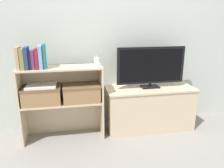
{
  "coord_description": "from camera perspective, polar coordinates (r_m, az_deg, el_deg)",
  "views": [
    {
      "loc": [
        -0.45,
        -2.23,
        1.33
      ],
      "look_at": [
        0.0,
        0.16,
        0.62
      ],
      "focal_mm": 35.0,
      "sensor_mm": 36.0,
      "label": 1
    }
  ],
  "objects": [
    {
      "name": "book_skyblue",
      "position": [
        2.38,
        -18.04,
        6.73
      ],
      "size": [
        0.04,
        0.16,
        0.24
      ],
      "color": "#709ECC",
      "rests_on": "bookshelf_upper_tier"
    },
    {
      "name": "tv",
      "position": [
        2.67,
        10.14,
        4.62
      ],
      "size": [
        0.84,
        0.14,
        0.5
      ],
      "color": "black",
      "rests_on": "tv_stand"
    },
    {
      "name": "storage_basket_left",
      "position": [
        2.52,
        -17.83,
        -2.53
      ],
      "size": [
        0.41,
        0.28,
        0.19
      ],
      "color": "#937047",
      "rests_on": "bookshelf_lower_tier"
    },
    {
      "name": "wall_back",
      "position": [
        2.74,
        -1.27,
        13.61
      ],
      "size": [
        10.0,
        0.05,
        2.4
      ],
      "color": "#B2BCB2",
      "rests_on": "ground_plane"
    },
    {
      "name": "book_navy",
      "position": [
        2.4,
        -21.35,
        6.33
      ],
      "size": [
        0.04,
        0.16,
        0.23
      ],
      "color": "navy",
      "rests_on": "bookshelf_upper_tier"
    },
    {
      "name": "book_tan",
      "position": [
        2.42,
        -23.26,
        6.24
      ],
      "size": [
        0.03,
        0.16,
        0.23
      ],
      "color": "tan",
      "rests_on": "bookshelf_upper_tier"
    },
    {
      "name": "book_teal",
      "position": [
        2.38,
        -17.25,
        6.93
      ],
      "size": [
        0.02,
        0.13,
        0.25
      ],
      "color": "#1E7075",
      "rests_on": "bookshelf_upper_tier"
    },
    {
      "name": "bookshelf_upper_tier",
      "position": [
        2.52,
        -13.08,
        1.55
      ],
      "size": [
        0.9,
        0.31,
        0.4
      ],
      "color": "#CCB793",
      "rests_on": "bookshelf_lower_tier"
    },
    {
      "name": "storage_basket_right",
      "position": [
        2.49,
        -7.95,
        -2.04
      ],
      "size": [
        0.41,
        0.28,
        0.19
      ],
      "color": "#937047",
      "rests_on": "bookshelf_lower_tier"
    },
    {
      "name": "baby_monitor",
      "position": [
        2.44,
        -4.13,
        5.93
      ],
      "size": [
        0.05,
        0.04,
        0.12
      ],
      "color": "white",
      "rests_on": "bookshelf_upper_tier"
    },
    {
      "name": "bookshelf_lower_tier",
      "position": [
        2.66,
        -12.5,
        -7.23
      ],
      "size": [
        0.9,
        0.31,
        0.45
      ],
      "color": "#CCB793",
      "rests_on": "ground_plane"
    },
    {
      "name": "laptop",
      "position": [
        2.49,
        -18.02,
        -0.45
      ],
      "size": [
        0.32,
        0.23,
        0.02
      ],
      "color": "white",
      "rests_on": "storage_basket_left"
    },
    {
      "name": "ground_plane",
      "position": [
        2.63,
        0.64,
        -14.02
      ],
      "size": [
        16.0,
        16.0,
        0.0
      ],
      "primitive_type": "plane",
      "color": "gray"
    },
    {
      "name": "book_maroon",
      "position": [
        2.39,
        -18.95,
        6.31
      ],
      "size": [
        0.03,
        0.16,
        0.21
      ],
      "color": "maroon",
      "rests_on": "bookshelf_upper_tier"
    },
    {
      "name": "book_olive",
      "position": [
        2.41,
        -22.28,
        6.09
      ],
      "size": [
        0.04,
        0.16,
        0.21
      ],
      "color": "olive",
      "rests_on": "bookshelf_upper_tier"
    },
    {
      "name": "book_plum",
      "position": [
        2.4,
        -19.86,
        6.07
      ],
      "size": [
        0.03,
        0.12,
        0.2
      ],
      "color": "#6B2D66",
      "rests_on": "bookshelf_upper_tier"
    },
    {
      "name": "book_charcoal",
      "position": [
        2.4,
        -20.52,
        5.85
      ],
      "size": [
        0.02,
        0.13,
        0.18
      ],
      "color": "#232328",
      "rests_on": "bookshelf_upper_tier"
    },
    {
      "name": "tv_stand",
      "position": [
        2.83,
        9.59,
        -5.99
      ],
      "size": [
        1.09,
        0.46,
        0.53
      ],
      "color": "#CCB793",
      "rests_on": "ground_plane"
    }
  ]
}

